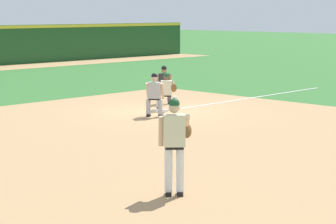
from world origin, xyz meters
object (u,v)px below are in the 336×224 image
Objects in this scene: baseball at (176,135)px; first_baseman at (167,89)px; first_base_bag at (160,111)px; umpire at (164,83)px; pitcher at (175,141)px; baserunner at (154,93)px.

first_baseman is (3.43, 3.72, 0.69)m from baseball.
umpire is (1.52, 1.31, 0.75)m from first_base_bag.
first_baseman is at bearing 18.51° from first_base_bag.
pitcher is (-4.31, -4.11, 1.02)m from baseball.
first_base_bag is 0.28× the size of first_baseman.
baseball is 0.05× the size of umpire.
pitcher is 11.02m from first_baseman.
baserunner is 3.08m from umpire.
pitcher is 1.39× the size of first_baseman.
umpire is (8.73, 8.97, -0.27)m from pitcher.
baseball is 6.60m from umpire.
baseball is at bearing -132.31° from umpire.
first_base_bag reaches higher than baseball.
first_base_bag is 0.26× the size of umpire.
first_base_bag is 5.14× the size of baseball.
baseball is at bearing -124.62° from baserunner.
umpire is at bearing 45.77° from pitcher.
umpire is (2.40, 1.93, 0.00)m from baserunner.
baseball is 3.63m from baserunner.
first_base_bag is at bearing 35.10° from baserunner.
baserunner reaches higher than first_base_bag.
first_baseman is (7.74, 7.83, -0.33)m from pitcher.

